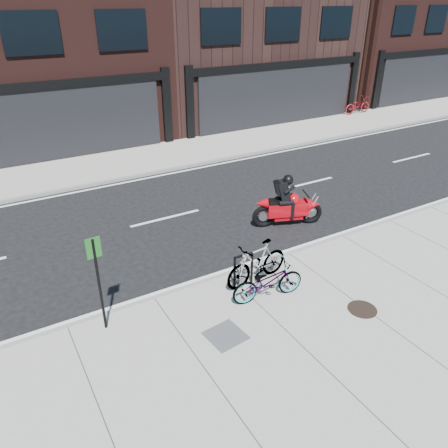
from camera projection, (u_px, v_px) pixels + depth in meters
ground at (193, 245)px, 12.74m from camera, size 120.00×120.00×0.00m
sidewalk_near at (303, 349)px, 8.88m from camera, size 60.00×6.00×0.13m
sidewalk_far at (112, 165)px, 18.65m from camera, size 60.00×3.50×0.13m
building_mideast at (232, 0)px, 25.42m from camera, size 12.00×10.00×12.50m
bike_rack at (243, 268)px, 10.48m from camera, size 0.54×0.08×0.90m
bicycle_front at (268, 281)px, 10.09m from camera, size 1.84×0.87×0.93m
bicycle_rear at (257, 263)px, 10.64m from camera, size 1.85×0.69×1.09m
motorcycle at (291, 205)px, 13.58m from camera, size 2.18×1.14×1.69m
bicycle_far at (358, 105)px, 26.31m from camera, size 1.90×0.67×1.00m
manhole_cover at (362, 309)px, 9.90m from camera, size 0.73×0.73×0.02m
utility_grate at (226, 335)px, 9.14m from camera, size 0.83×0.83×0.02m
sign_post at (98, 276)px, 8.77m from camera, size 0.30×0.06×2.20m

